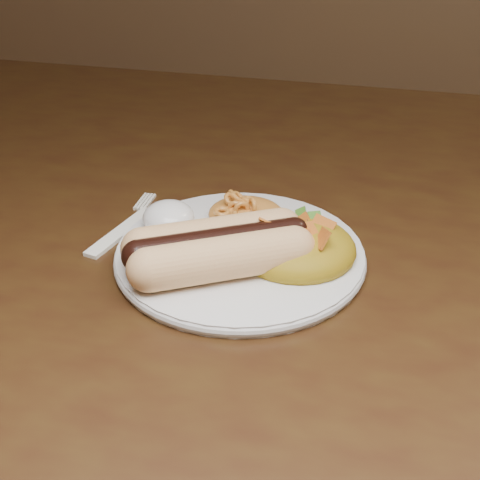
# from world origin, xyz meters

# --- Properties ---
(table) EXTENTS (1.60, 0.90, 0.75)m
(table) POSITION_xyz_m (0.00, 0.00, 0.66)
(table) COLOR black
(table) RESTS_ON floor
(plate) EXTENTS (0.27, 0.27, 0.01)m
(plate) POSITION_xyz_m (-0.12, -0.08, 0.76)
(plate) COLOR silver
(plate) RESTS_ON table
(hotdog) EXTENTS (0.13, 0.13, 0.04)m
(hotdog) POSITION_xyz_m (-0.13, -0.11, 0.78)
(hotdog) COLOR #F7DE94
(hotdog) RESTS_ON plate
(mac_and_cheese) EXTENTS (0.08, 0.08, 0.03)m
(mac_and_cheese) POSITION_xyz_m (-0.12, -0.02, 0.78)
(mac_and_cheese) COLOR gold
(mac_and_cheese) RESTS_ON plate
(sour_cream) EXTENTS (0.05, 0.05, 0.03)m
(sour_cream) POSITION_xyz_m (-0.19, -0.05, 0.78)
(sour_cream) COLOR white
(sour_cream) RESTS_ON plate
(taco_salad) EXTENTS (0.11, 0.10, 0.05)m
(taco_salad) POSITION_xyz_m (-0.07, -0.07, 0.78)
(taco_salad) COLOR orange
(taco_salad) RESTS_ON plate
(fork) EXTENTS (0.05, 0.13, 0.00)m
(fork) POSITION_xyz_m (-0.24, -0.06, 0.75)
(fork) COLOR white
(fork) RESTS_ON table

